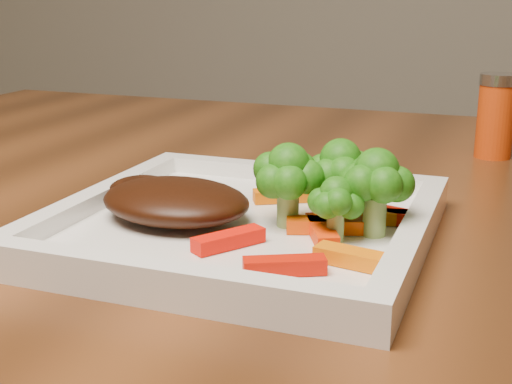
% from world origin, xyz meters
% --- Properties ---
extents(plate, '(0.27, 0.27, 0.01)m').
position_xyz_m(plate, '(-0.01, 0.02, 0.76)').
color(plate, white).
rests_on(plate, dining_table).
extents(steak, '(0.13, 0.11, 0.03)m').
position_xyz_m(steak, '(-0.06, 0.01, 0.78)').
color(steak, black).
rests_on(steak, plate).
extents(broccoli_0, '(0.08, 0.08, 0.07)m').
position_xyz_m(broccoli_0, '(0.06, 0.06, 0.80)').
color(broccoli_0, '#397914').
rests_on(broccoli_0, plate).
extents(broccoli_1, '(0.08, 0.08, 0.06)m').
position_xyz_m(broccoli_1, '(0.09, 0.03, 0.79)').
color(broccoli_1, '#337713').
rests_on(broccoli_1, plate).
extents(broccoli_2, '(0.05, 0.05, 0.06)m').
position_xyz_m(broccoli_2, '(0.07, 0.01, 0.79)').
color(broccoli_2, '#2E5F0F').
rests_on(broccoli_2, plate).
extents(broccoli_3, '(0.07, 0.07, 0.06)m').
position_xyz_m(broccoli_3, '(0.03, 0.03, 0.79)').
color(broccoli_3, '#1B6010').
rests_on(broccoli_3, plate).
extents(carrot_0, '(0.05, 0.04, 0.01)m').
position_xyz_m(carrot_0, '(0.05, -0.06, 0.77)').
color(carrot_0, red).
rests_on(carrot_0, plate).
extents(carrot_1, '(0.06, 0.03, 0.01)m').
position_xyz_m(carrot_1, '(0.09, -0.03, 0.77)').
color(carrot_1, orange).
rests_on(carrot_1, plate).
extents(carrot_2, '(0.04, 0.05, 0.01)m').
position_xyz_m(carrot_2, '(0.00, -0.03, 0.77)').
color(carrot_2, '#F21003').
rests_on(carrot_2, plate).
extents(carrot_3, '(0.05, 0.02, 0.01)m').
position_xyz_m(carrot_3, '(0.10, 0.06, 0.77)').
color(carrot_3, '#DD6503').
rests_on(carrot_3, plate).
extents(carrot_4, '(0.05, 0.04, 0.01)m').
position_xyz_m(carrot_4, '(0.01, 0.09, 0.77)').
color(carrot_4, '#E55F03').
rests_on(carrot_4, plate).
extents(carrot_5, '(0.04, 0.06, 0.01)m').
position_xyz_m(carrot_5, '(0.06, 0.01, 0.77)').
color(carrot_5, '#FD3404').
rests_on(carrot_5, plate).
extents(carrot_6, '(0.06, 0.03, 0.01)m').
position_xyz_m(carrot_6, '(0.06, 0.02, 0.77)').
color(carrot_6, '#E34703').
rests_on(carrot_6, plate).
extents(spice_shaker, '(0.05, 0.05, 0.09)m').
position_xyz_m(spice_shaker, '(0.16, 0.36, 0.80)').
color(spice_shaker, '#CC3C0B').
rests_on(spice_shaker, dining_table).
extents(carrot_7, '(0.06, 0.03, 0.01)m').
position_xyz_m(carrot_7, '(0.09, 0.06, 0.77)').
color(carrot_7, red).
rests_on(carrot_7, plate).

